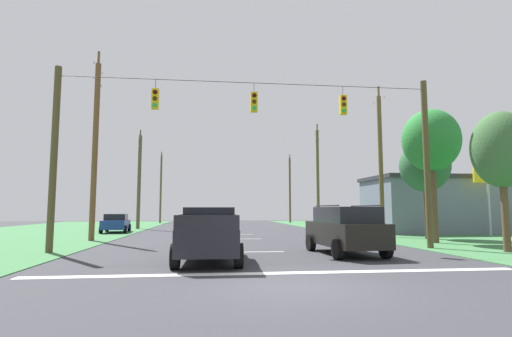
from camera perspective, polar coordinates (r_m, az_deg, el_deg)
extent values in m
plane|color=#333338|center=(10.28, 5.59, -16.29)|extent=(120.00, 120.00, 0.00)
cube|color=#3A7141|center=(30.73, 29.30, -8.57)|extent=(16.00, 80.00, 0.03)
cube|color=white|center=(12.25, 3.48, -14.59)|extent=(14.81, 0.45, 0.01)
cube|color=white|center=(18.14, 0.04, -11.75)|extent=(2.50, 0.15, 0.01)
cube|color=white|center=(26.00, -2.07, -9.96)|extent=(2.50, 0.15, 0.01)
cube|color=white|center=(30.70, -2.81, -9.33)|extent=(2.50, 0.15, 0.01)
cube|color=white|center=(40.28, -3.77, -8.50)|extent=(2.50, 0.15, 0.01)
cylinder|color=brown|center=(19.81, -26.77, 1.38)|extent=(0.30, 0.30, 8.29)
cylinder|color=brown|center=(21.45, 23.08, 0.71)|extent=(0.30, 0.30, 8.29)
cylinder|color=black|center=(19.52, -0.77, 12.06)|extent=(17.45, 0.02, 0.02)
cylinder|color=black|center=(19.51, -14.06, 11.54)|extent=(0.02, 0.02, 0.46)
cube|color=yellow|center=(19.31, -14.12, 9.54)|extent=(0.32, 0.24, 0.95)
cylinder|color=#310503|center=(19.26, -14.15, 10.50)|extent=(0.20, 0.04, 0.20)
cylinder|color=#352203|center=(19.18, -14.17, 9.64)|extent=(0.20, 0.04, 0.20)
cylinder|color=green|center=(19.10, -14.19, 8.77)|extent=(0.20, 0.04, 0.20)
cylinder|color=black|center=(19.47, -0.29, 11.40)|extent=(0.02, 0.02, 0.46)
cube|color=yellow|center=(19.27, -0.29, 9.40)|extent=(0.32, 0.24, 0.95)
cylinder|color=#310503|center=(19.21, -0.24, 10.35)|extent=(0.20, 0.04, 0.20)
cylinder|color=#352203|center=(19.13, -0.24, 9.49)|extent=(0.20, 0.04, 0.20)
cylinder|color=green|center=(19.06, -0.24, 8.62)|extent=(0.20, 0.04, 0.20)
cylinder|color=black|center=(20.41, 12.22, 10.72)|extent=(0.02, 0.02, 0.46)
cube|color=yellow|center=(20.22, 12.26, 8.80)|extent=(0.32, 0.24, 0.95)
cylinder|color=#310503|center=(20.17, 12.38, 9.71)|extent=(0.20, 0.04, 0.20)
cylinder|color=#352203|center=(20.09, 12.40, 8.88)|extent=(0.20, 0.04, 0.20)
cylinder|color=green|center=(20.02, 12.42, 8.05)|extent=(0.20, 0.04, 0.20)
cube|color=black|center=(14.90, -6.72, -9.83)|extent=(2.14, 5.45, 0.85)
cube|color=black|center=(15.52, -6.63, -6.80)|extent=(1.90, 1.95, 0.70)
cube|color=black|center=(13.58, -10.84, -7.41)|extent=(0.16, 2.38, 0.45)
cube|color=black|center=(13.53, -2.82, -7.51)|extent=(0.16, 2.38, 0.45)
cube|color=black|center=(12.22, -7.00, -7.65)|extent=(1.96, 0.15, 0.45)
cylinder|color=black|center=(16.82, -10.05, -10.77)|extent=(0.30, 0.81, 0.80)
cylinder|color=black|center=(16.77, -3.10, -10.87)|extent=(0.30, 0.81, 0.80)
cylinder|color=black|center=(13.18, -11.40, -12.14)|extent=(0.30, 0.81, 0.80)
cylinder|color=black|center=(13.12, -2.48, -12.27)|extent=(0.30, 0.81, 0.80)
cube|color=black|center=(17.50, 12.50, -9.04)|extent=(2.23, 4.91, 0.95)
cube|color=black|center=(17.33, 12.63, -6.42)|extent=(1.98, 3.30, 0.65)
cylinder|color=black|center=(17.02, 9.95, -5.22)|extent=(0.21, 2.72, 0.05)
cylinder|color=black|center=(17.67, 15.16, -5.13)|extent=(0.21, 2.72, 0.05)
cylinder|color=black|center=(18.72, 7.78, -10.36)|extent=(0.30, 0.77, 0.76)
cylinder|color=black|center=(19.41, 13.35, -10.10)|extent=(0.30, 0.77, 0.76)
cylinder|color=black|center=(15.66, 11.52, -11.19)|extent=(0.30, 0.77, 0.76)
cylinder|color=black|center=(16.47, 17.95, -10.76)|extent=(0.30, 0.77, 0.76)
cube|color=silver|center=(33.85, 14.72, -7.70)|extent=(4.43, 2.13, 0.70)
cube|color=black|center=(33.83, 14.69, -6.68)|extent=(2.22, 1.78, 0.50)
cylinder|color=black|center=(32.45, 13.15, -8.44)|extent=(0.66, 0.27, 0.64)
cylinder|color=black|center=(34.10, 11.90, -8.34)|extent=(0.66, 0.27, 0.64)
cylinder|color=black|center=(33.71, 17.60, -8.22)|extent=(0.66, 0.27, 0.64)
cylinder|color=black|center=(35.30, 16.18, -8.14)|extent=(0.66, 0.27, 0.64)
cube|color=navy|center=(34.76, -19.27, -7.51)|extent=(2.13, 4.43, 0.70)
cube|color=black|center=(34.74, -19.23, -6.52)|extent=(1.78, 2.22, 0.50)
cylinder|color=black|center=(33.25, -18.07, -8.24)|extent=(0.27, 0.66, 0.64)
cylinder|color=black|center=(33.50, -21.16, -8.11)|extent=(0.27, 0.66, 0.64)
cylinder|color=black|center=(36.07, -17.55, -8.05)|extent=(0.27, 0.66, 0.64)
cylinder|color=black|center=(36.30, -20.40, -7.94)|extent=(0.27, 0.66, 0.64)
cylinder|color=brown|center=(29.52, 17.30, 0.43)|extent=(0.31, 0.31, 9.93)
cube|color=brown|center=(30.35, 17.04, 9.03)|extent=(0.12, 0.12, 2.26)
cylinder|color=#B2B7BC|center=(31.18, 16.35, 8.84)|extent=(0.08, 0.08, 0.12)
cylinder|color=#B2B7BC|center=(29.58, 17.74, 9.68)|extent=(0.08, 0.08, 0.12)
cylinder|color=brown|center=(43.82, 8.78, -1.35)|extent=(0.31, 0.31, 10.52)
cube|color=brown|center=(44.46, 8.68, 4.90)|extent=(0.12, 0.12, 2.17)
cylinder|color=#B2B7BC|center=(45.30, 8.38, 4.85)|extent=(0.08, 0.08, 0.12)
cylinder|color=#B2B7BC|center=(43.66, 8.98, 5.26)|extent=(0.08, 0.08, 0.12)
cube|color=brown|center=(44.30, 8.70, 3.76)|extent=(0.12, 0.12, 1.88)
cylinder|color=#B2B7BC|center=(45.03, 8.44, 3.75)|extent=(0.08, 0.08, 0.12)
cylinder|color=#B2B7BC|center=(43.61, 8.96, 4.07)|extent=(0.08, 0.08, 0.12)
cylinder|color=brown|center=(58.26, 4.84, -3.10)|extent=(0.28, 0.28, 9.31)
cube|color=brown|center=(58.62, 4.81, 1.06)|extent=(0.12, 0.12, 1.94)
cylinder|color=#B2B7BC|center=(59.39, 4.65, 1.08)|extent=(0.08, 0.08, 0.12)
cylinder|color=#B2B7BC|center=(57.88, 4.96, 1.27)|extent=(0.08, 0.08, 0.12)
cylinder|color=brown|center=(26.39, -21.90, 2.40)|extent=(0.34, 0.34, 10.93)
cube|color=brown|center=(27.54, -21.49, 12.89)|extent=(0.12, 0.12, 2.38)
cylinder|color=#B2B7BC|center=(28.45, -20.99, 12.52)|extent=(0.08, 0.08, 0.12)
cylinder|color=#B2B7BC|center=(26.71, -22.01, 13.78)|extent=(0.08, 0.08, 0.12)
cube|color=brown|center=(27.27, -21.56, 11.10)|extent=(0.12, 0.12, 2.06)
cylinder|color=#B2B7BC|center=(28.07, -21.12, 10.85)|extent=(0.08, 0.08, 0.12)
cylinder|color=#B2B7BC|center=(26.55, -22.01, 11.85)|extent=(0.08, 0.08, 0.12)
cylinder|color=brown|center=(40.97, -16.27, -1.81)|extent=(0.34, 0.34, 9.18)
cube|color=brown|center=(41.46, -16.10, 3.97)|extent=(0.12, 0.12, 1.94)
cylinder|color=#B2B7BC|center=(42.24, -15.93, 3.95)|extent=(0.08, 0.08, 0.12)
cylinder|color=#B2B7BC|center=(40.73, -16.27, 4.32)|extent=(0.08, 0.08, 0.12)
cube|color=brown|center=(41.32, -16.14, 2.74)|extent=(0.12, 0.12, 2.09)
cylinder|color=#B2B7BC|center=(42.16, -15.95, 2.73)|extent=(0.08, 0.08, 0.12)
cylinder|color=#B2B7BC|center=(40.52, -16.32, 3.08)|extent=(0.08, 0.08, 0.12)
cylinder|color=brown|center=(57.54, -13.37, -2.84)|extent=(0.26, 0.26, 9.48)
cube|color=brown|center=(57.92, -13.27, 1.45)|extent=(0.12, 0.12, 1.80)
cylinder|color=#B2B7BC|center=(58.64, -13.19, 1.48)|extent=(0.08, 0.08, 0.12)
cylinder|color=#B2B7BC|center=(57.22, -13.35, 1.66)|extent=(0.08, 0.08, 0.12)
cube|color=brown|center=(57.81, -13.29, 0.56)|extent=(0.12, 0.12, 1.90)
cylinder|color=#B2B7BC|center=(58.58, -13.20, 0.60)|extent=(0.08, 0.08, 0.12)
cylinder|color=#B2B7BC|center=(57.07, -13.37, 0.77)|extent=(0.08, 0.08, 0.12)
cylinder|color=brown|center=(28.15, 23.06, -5.34)|extent=(0.29, 0.29, 3.78)
ellipsoid|color=#2C5D37|center=(28.29, 22.83, 0.34)|extent=(3.18, 3.18, 3.32)
cylinder|color=brown|center=(20.89, 31.87, -5.14)|extent=(0.31, 0.31, 3.62)
ellipsoid|color=#3A6336|center=(21.06, 31.47, 2.36)|extent=(2.55, 2.55, 3.43)
cylinder|color=brown|center=(24.69, 23.92, -4.08)|extent=(0.38, 0.38, 4.84)
ellipsoid|color=#287C32|center=(24.99, 23.59, 3.71)|extent=(3.20, 3.20, 3.55)
cube|color=slate|center=(37.06, 26.40, -4.85)|extent=(13.87, 6.18, 4.25)
cube|color=#2D2D33|center=(37.15, 26.24, -1.34)|extent=(14.17, 6.48, 0.30)
cylinder|color=#B2B2B7|center=(33.72, 30.17, -4.01)|extent=(0.16, 0.16, 4.98)
cube|color=yellow|center=(33.80, 30.00, -0.81)|extent=(2.20, 0.16, 1.10)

